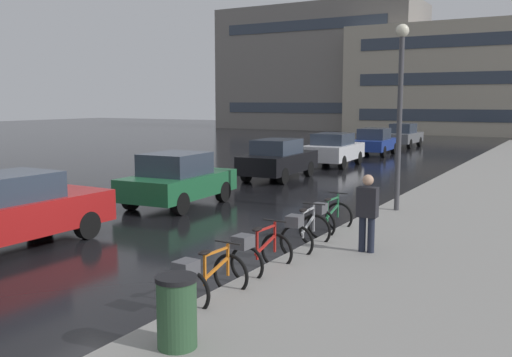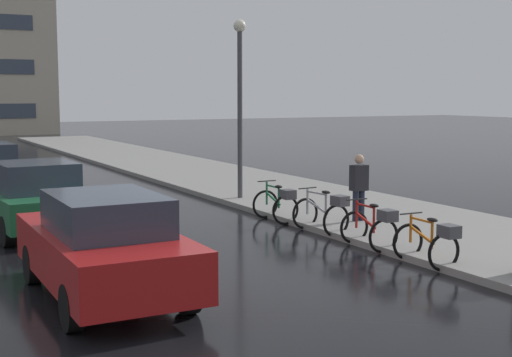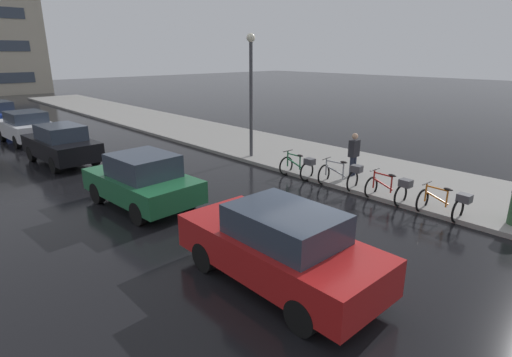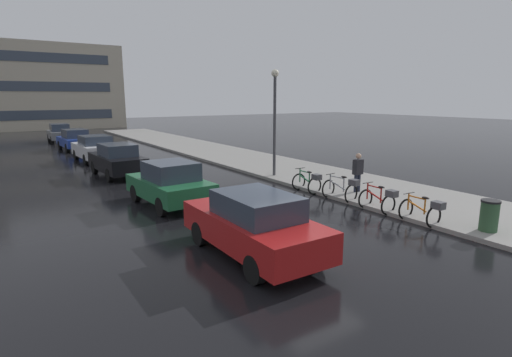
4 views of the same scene
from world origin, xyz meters
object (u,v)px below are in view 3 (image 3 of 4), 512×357
object	(u,v)px
bicycle_nearest	(445,203)
car_red	(280,246)
streetlamp	(251,83)
car_white	(27,127)
bicycle_third	(342,175)
car_green	(142,180)
bicycle_second	(390,188)
car_black	(61,144)
pedestrian	(354,154)
bicycle_farthest	(299,166)

from	to	relation	value
bicycle_nearest	car_red	xyz separation A→B (m)	(-5.71, 0.86, 0.34)
streetlamp	car_white	bearing A→B (deg)	120.56
bicycle_third	car_green	bearing A→B (deg)	150.89
bicycle_second	car_black	xyz separation A→B (m)	(-5.73, 11.69, 0.33)
car_white	streetlamp	distance (m)	12.32
car_red	car_green	world-z (taller)	car_red
car_red	car_black	world-z (taller)	car_black
car_white	streetlamp	world-z (taller)	streetlamp
car_black	car_white	distance (m)	5.57
car_white	car_green	bearing A→B (deg)	-89.87
bicycle_second	bicycle_nearest	bearing A→B (deg)	-89.01
car_black	car_white	xyz separation A→B (m)	(0.10, 5.57, -0.00)
car_green	pedestrian	distance (m)	7.40
car_green	bicycle_farthest	bearing A→B (deg)	-14.51
bicycle_farthest	car_white	size ratio (longest dim) A/B	0.33
car_green	car_white	xyz separation A→B (m)	(-0.03, 12.31, 0.01)
bicycle_farthest	car_red	xyz separation A→B (m)	(-5.54, -4.33, 0.34)
bicycle_third	car_white	xyz separation A→B (m)	(-5.68, 15.46, 0.31)
car_green	bicycle_nearest	bearing A→B (deg)	-49.53
bicycle_second	streetlamp	bearing A→B (deg)	85.75
bicycle_nearest	car_red	size ratio (longest dim) A/B	0.31
bicycle_second	car_red	distance (m)	5.75
bicycle_second	bicycle_third	world-z (taller)	bicycle_third
car_green	bicycle_second	bearing A→B (deg)	-41.47
car_white	streetlamp	size ratio (longest dim) A/B	0.79
bicycle_farthest	car_black	size ratio (longest dim) A/B	0.32
bicycle_nearest	bicycle_second	world-z (taller)	bicycle_second
car_red	streetlamp	distance (m)	10.14
car_red	pedestrian	xyz separation A→B (m)	(6.94, 2.98, 0.15)
streetlamp	bicycle_nearest	bearing A→B (deg)	-93.23
car_black	car_white	world-z (taller)	car_black
car_red	bicycle_third	bearing A→B (deg)	24.35
bicycle_nearest	car_white	distance (m)	19.74
car_red	car_black	distance (m)	12.48
bicycle_nearest	car_black	world-z (taller)	car_black
bicycle_farthest	streetlamp	bearing A→B (deg)	78.84
car_green	car_black	distance (m)	6.74
bicycle_second	bicycle_third	bearing A→B (deg)	88.53
bicycle_nearest	bicycle_farthest	bearing A→B (deg)	91.93
car_white	pedestrian	xyz separation A→B (m)	(6.89, -15.07, 0.15)
streetlamp	car_green	bearing A→B (deg)	-162.63
bicycle_farthest	streetlamp	distance (m)	4.37
car_red	car_green	bearing A→B (deg)	89.20
car_white	pedestrian	distance (m)	16.57
car_white	car_red	bearing A→B (deg)	-90.17
car_green	pedestrian	size ratio (longest dim) A/B	2.31
bicycle_farthest	pedestrian	xyz separation A→B (m)	(1.40, -1.35, 0.48)
bicycle_nearest	car_black	xyz separation A→B (m)	(-5.76, 13.34, 0.34)
bicycle_nearest	bicycle_second	xyz separation A→B (m)	(-0.03, 1.65, 0.01)
car_black	streetlamp	distance (m)	8.26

